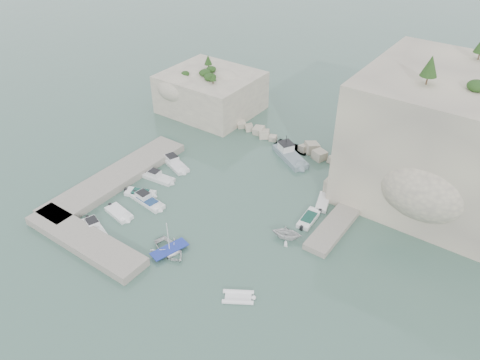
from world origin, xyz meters
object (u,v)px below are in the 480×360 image
Objects in this scene: motorboat_b at (159,180)px; motorboat_d at (148,203)px; tender_east_a at (286,238)px; work_boat at (290,159)px; motorboat_c at (141,195)px; tender_east_b at (309,220)px; inflatable_dinghy at (238,298)px; rowboat at (170,252)px; motorboat_a at (175,165)px; motorboat_e at (119,215)px; tender_east_d at (342,196)px; motorboat_f at (96,231)px; tender_east_c at (323,204)px.

motorboat_d is (2.61, -4.93, 0.00)m from motorboat_b.
work_boat reaches higher than tender_east_a.
motorboat_c is 0.95× the size of tender_east_b.
inflatable_dinghy is 15.85m from tender_east_b.
rowboat is 1.35× the size of tender_east_a.
motorboat_b is at bearing -97.78° from work_boat.
motorboat_b is 25.08m from inflatable_dinghy.
motorboat_a reaches higher than motorboat_e.
tender_east_d reaches higher than motorboat_a.
inflatable_dinghy is (21.87, -7.14, 0.00)m from motorboat_c.
motorboat_f is 29.97m from tender_east_c.
work_boat reaches higher than rowboat.
tender_east_c is (-0.12, 4.21, 0.00)m from tender_east_b.
motorboat_a is at bearing 104.84° from tender_east_d.
motorboat_b reaches higher than tender_east_b.
inflatable_dinghy is 0.45× the size of work_boat.
motorboat_d is 10.52m from rowboat.
tender_east_b is (22.27, 4.51, 0.00)m from motorboat_b.
tender_east_c is 1.18× the size of tender_east_d.
motorboat_a is at bearing 116.44° from motorboat_d.
tender_east_d is 0.48× the size of work_boat.
motorboat_c is at bearing 122.19° from tender_east_d.
motorboat_d is 1.30× the size of tender_east_c.
rowboat is at bearing 2.10° from motorboat_e.
tender_east_b is at bearing 59.64° from motorboat_f.
motorboat_d reaches higher than motorboat_e.
tender_east_a is 0.95× the size of tender_east_d.
motorboat_a is 8.50m from motorboat_c.
work_boat is (-8.97, 16.16, 0.00)m from tender_east_a.
tender_east_d reaches higher than motorboat_d.
tender_east_c reaches higher than inflatable_dinghy.
motorboat_e is 0.98× the size of tender_east_c.
tender_east_d is at bearing 45.34° from motorboat_d.
work_boat is at bearing 35.24° from tender_east_b.
inflatable_dinghy is (23.04, -15.56, 0.00)m from motorboat_a.
motorboat_f reaches higher than motorboat_e.
motorboat_b reaches higher than rowboat.
motorboat_e is at bearing 141.58° from inflatable_dinghy.
work_boat is at bearing 35.34° from tender_east_c.
motorboat_e and tender_east_c have the same top height.
motorboat_c is 0.56× the size of work_boat.
motorboat_e is 22.14m from tender_east_a.
work_boat reaches higher than inflatable_dinghy.
motorboat_f is 0.72× the size of work_boat.
inflatable_dinghy is 23.20m from tender_east_d.
motorboat_a is 1.77× the size of inflatable_dinghy.
work_boat is (-9.55, 11.51, 0.00)m from tender_east_b.
motorboat_d is (3.28, -9.15, 0.00)m from motorboat_a.
tender_east_d reaches higher than rowboat.
inflatable_dinghy is at bearing 24.05° from motorboat_f.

